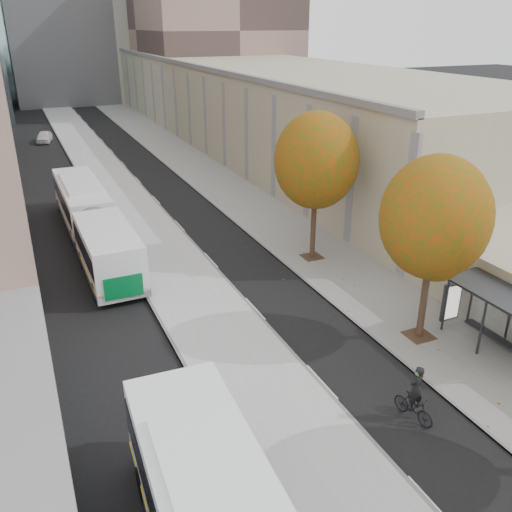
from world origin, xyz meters
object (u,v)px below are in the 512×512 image
bus_shelter (504,302)px  distant_car (44,137)px  cyclist (414,400)px  bus_far (92,221)px

bus_shelter → distant_car: bus_shelter is taller
distant_car → cyclist: bearing=-70.1°
bus_far → cyclist: size_ratio=8.17×
cyclist → distant_car: bearing=87.2°
bus_shelter → distant_car: size_ratio=1.27×
cyclist → bus_far: bearing=99.0°
bus_far → distant_car: (-0.33, 32.49, -0.92)m
cyclist → distant_car: 52.80m
distant_car → bus_shelter: bearing=-63.7°
bus_far → cyclist: bearing=-70.7°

